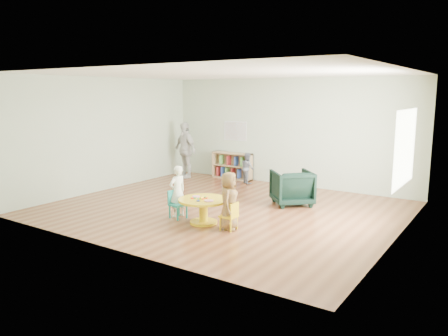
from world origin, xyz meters
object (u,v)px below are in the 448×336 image
object	(u,v)px
activity_table	(203,206)
child_right	(229,201)
kid_chair_left	(177,203)
armchair	(292,187)
kid_chair_right	(230,215)
toddler	(248,168)
adult_caretaker	(185,150)
child_left	(178,191)
bookshelf	(232,166)

from	to	relation	value
activity_table	child_right	size ratio (longest dim) A/B	0.90
kid_chair_left	armchair	xyz separation A→B (m)	(1.43, 2.20, 0.09)
kid_chair_right	armchair	distance (m)	2.28
toddler	armchair	bearing A→B (deg)	179.52
adult_caretaker	activity_table	bearing A→B (deg)	-29.09
activity_table	toddler	xyz separation A→B (m)	(-1.19, 3.62, 0.09)
child_left	child_right	distance (m)	1.28
activity_table	child_left	distance (m)	0.71
armchair	adult_caretaker	distance (m)	4.08
armchair	toddler	size ratio (longest dim) A/B	1.00
armchair	child_left	xyz separation A→B (m)	(-1.46, -2.13, 0.13)
activity_table	kid_chair_right	world-z (taller)	activity_table
kid_chair_left	bookshelf	size ratio (longest dim) A/B	0.46
adult_caretaker	child_left	bearing A→B (deg)	-35.42
kid_chair_left	bookshelf	bearing A→B (deg)	-152.57
toddler	child_right	bearing A→B (deg)	151.34
armchair	toddler	distance (m)	2.43
bookshelf	kid_chair_left	bearing A→B (deg)	-72.49
kid_chair_left	toddler	size ratio (longest dim) A/B	0.66
armchair	child_left	bearing A→B (deg)	12.29
kid_chair_left	toddler	distance (m)	3.66
activity_table	bookshelf	distance (m)	4.38
activity_table	adult_caretaker	size ratio (longest dim) A/B	0.58
activity_table	child_left	size ratio (longest dim) A/B	0.92
kid_chair_right	bookshelf	distance (m)	4.76
child_left	adult_caretaker	distance (m)	4.09
activity_table	toddler	size ratio (longest dim) A/B	1.12
bookshelf	child_left	distance (m)	4.07
kid_chair_left	armchair	size ratio (longest dim) A/B	0.66
kid_chair_right	adult_caretaker	world-z (taller)	adult_caretaker
kid_chair_right	child_left	bearing A→B (deg)	82.78
bookshelf	toddler	xyz separation A→B (m)	(0.70, -0.33, 0.05)
armchair	child_left	world-z (taller)	child_left
kid_chair_left	bookshelf	world-z (taller)	bookshelf
kid_chair_left	child_right	xyz separation A→B (m)	(1.24, -0.04, 0.23)
bookshelf	child_right	size ratio (longest dim) A/B	1.15
activity_table	adult_caretaker	bearing A→B (deg)	132.99
activity_table	child_left	xyz separation A→B (m)	(-0.68, 0.07, 0.19)
kid_chair_left	child_right	bearing A→B (deg)	98.07
child_left	adult_caretaker	bearing A→B (deg)	-131.66
kid_chair_left	toddler	bearing A→B (deg)	-161.49
armchair	child_left	size ratio (longest dim) A/B	0.82
bookshelf	child_right	bearing A→B (deg)	-58.09
child_right	toddler	distance (m)	4.07
activity_table	kid_chair_right	xyz separation A→B (m)	(0.65, -0.08, -0.05)
child_left	child_right	world-z (taller)	child_right
child_right	toddler	bearing A→B (deg)	4.88
bookshelf	toddler	world-z (taller)	toddler
activity_table	kid_chair_left	bearing A→B (deg)	-179.93
armchair	toddler	xyz separation A→B (m)	(-1.97, 1.42, 0.04)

